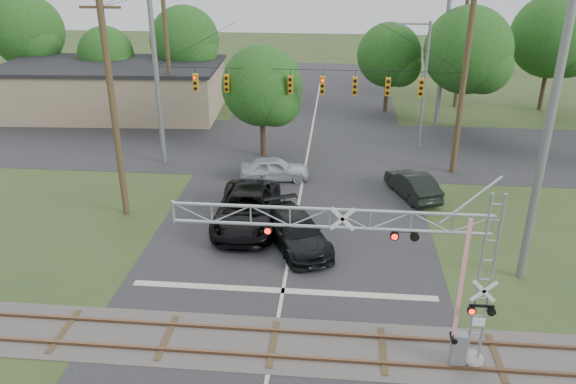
# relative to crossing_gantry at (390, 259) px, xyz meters

# --- Properties ---
(ground) EXTENTS (160.00, 160.00, 0.00)m
(ground) POSITION_rel_crossing_gantry_xyz_m (-3.93, -1.65, -4.10)
(ground) COLOR #2E4520
(ground) RESTS_ON ground
(road_main) EXTENTS (14.00, 90.00, 0.02)m
(road_main) POSITION_rel_crossing_gantry_xyz_m (-3.93, 8.35, -4.09)
(road_main) COLOR #252527
(road_main) RESTS_ON ground
(road_cross) EXTENTS (90.00, 12.00, 0.02)m
(road_cross) POSITION_rel_crossing_gantry_xyz_m (-3.93, 22.35, -4.09)
(road_cross) COLOR #252527
(road_cross) RESTS_ON ground
(railroad_track) EXTENTS (90.00, 3.20, 0.17)m
(railroad_track) POSITION_rel_crossing_gantry_xyz_m (-3.93, 0.35, -4.07)
(railroad_track) COLOR #47413D
(railroad_track) RESTS_ON ground
(crossing_gantry) EXTENTS (10.74, 0.84, 6.54)m
(crossing_gantry) POSITION_rel_crossing_gantry_xyz_m (0.00, 0.00, 0.00)
(crossing_gantry) COLOR gray
(crossing_gantry) RESTS_ON ground
(traffic_signal_span) EXTENTS (19.34, 0.36, 11.50)m
(traffic_signal_span) POSITION_rel_crossing_gantry_xyz_m (-3.07, 18.35, 1.59)
(traffic_signal_span) COLOR slate
(traffic_signal_span) RESTS_ON ground
(pickup_black) EXTENTS (3.21, 6.71, 1.84)m
(pickup_black) POSITION_rel_crossing_gantry_xyz_m (-6.41, 9.78, -3.18)
(pickup_black) COLOR black
(pickup_black) RESTS_ON ground
(car_dark) EXTENTS (4.33, 5.90, 1.59)m
(car_dark) POSITION_rel_crossing_gantry_xyz_m (-3.68, 7.84, -3.31)
(car_dark) COLOR black
(car_dark) RESTS_ON ground
(sedan_silver) EXTENTS (4.44, 2.33, 1.44)m
(sedan_silver) POSITION_rel_crossing_gantry_xyz_m (-5.70, 16.07, -3.38)
(sedan_silver) COLOR #B9BDC2
(sedan_silver) RESTS_ON ground
(suv_dark) EXTENTS (3.09, 4.78, 1.49)m
(suv_dark) POSITION_rel_crossing_gantry_xyz_m (2.56, 14.31, -3.36)
(suv_dark) COLOR black
(suv_dark) RESTS_ON ground
(commercial_building) EXTENTS (18.75, 10.33, 4.27)m
(commercial_building) POSITION_rel_crossing_gantry_xyz_m (-21.16, 29.74, -1.96)
(commercial_building) COLOR gray
(commercial_building) RESTS_ON ground
(streetlight) EXTENTS (2.37, 0.25, 8.87)m
(streetlight) POSITION_rel_crossing_gantry_xyz_m (3.73, 22.69, 0.86)
(streetlight) COLOR slate
(streetlight) RESTS_ON ground
(utility_poles) EXTENTS (25.55, 29.00, 12.52)m
(utility_poles) POSITION_rel_crossing_gantry_xyz_m (-1.50, 20.90, 1.89)
(utility_poles) COLOR #44351F
(utility_poles) RESTS_ON ground
(treeline) EXTENTS (54.48, 21.10, 9.88)m
(treeline) POSITION_rel_crossing_gantry_xyz_m (-3.59, 30.69, 1.53)
(treeline) COLOR #3A281A
(treeline) RESTS_ON ground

